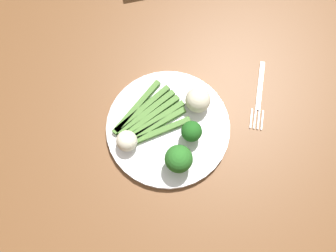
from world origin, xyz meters
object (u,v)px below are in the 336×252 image
asparagus_bundle (149,118)px  fork (259,96)px  dining_table (157,161)px  cauliflower_back (127,141)px  broccoli_left (192,131)px  broccoli_right (179,159)px  plate (168,128)px  cauliflower_front_left (198,100)px

asparagus_bundle → fork: size_ratio=1.02×
dining_table → fork: size_ratio=8.55×
cauliflower_back → broccoli_left: bearing=-174.4°
asparagus_bundle → cauliflower_back: cauliflower_back is taller
broccoli_left → broccoli_right: 0.07m
broccoli_left → dining_table: bearing=17.3°
broccoli_right → cauliflower_back: size_ratio=1.57×
plate → asparagus_bundle: size_ratio=1.58×
asparagus_bundle → cauliflower_front_left: 0.11m
cauliflower_front_left → dining_table: bearing=45.2°
dining_table → fork: 0.28m
plate → cauliflower_back: (0.09, 0.04, 0.03)m
cauliflower_back → broccoli_right: bearing=156.0°
dining_table → plate: 0.12m
dining_table → cauliflower_back: (0.06, -0.01, 0.13)m
plate → broccoli_right: 0.10m
broccoli_left → broccoli_right: bearing=63.8°
broccoli_left → plate: bearing=-25.3°
plate → cauliflower_front_left: cauliflower_front_left is taller
asparagus_bundle → dining_table: bearing=-115.8°
cauliflower_front_left → cauliflower_back: size_ratio=1.24×
cauliflower_front_left → cauliflower_back: bearing=29.0°
plate → cauliflower_back: size_ratio=6.00×
cauliflower_back → fork: cauliflower_back is taller
asparagus_bundle → cauliflower_back: 0.07m
asparagus_bundle → cauliflower_back: (0.05, 0.05, 0.02)m
dining_table → asparagus_bundle: bearing=-80.3°
plate → cauliflower_front_left: bearing=-143.4°
dining_table → cauliflower_back: bearing=-10.7°
broccoli_right → cauliflower_back: 0.12m
plate → cauliflower_back: cauliflower_back is taller
cauliflower_back → dining_table: bearing=169.3°
plate → fork: (-0.21, -0.07, -0.01)m
dining_table → broccoli_right: 0.16m
broccoli_left → cauliflower_front_left: (-0.02, -0.07, -0.00)m
broccoli_left → cauliflower_back: bearing=5.6°
asparagus_bundle → cauliflower_front_left: size_ratio=3.08×
dining_table → broccoli_right: (-0.05, 0.04, 0.15)m
broccoli_right → cauliflower_front_left: broccoli_right is taller
cauliflower_front_left → plate: bearing=36.6°
broccoli_left → fork: size_ratio=0.33×
broccoli_left → cauliflower_front_left: cauliflower_front_left is taller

